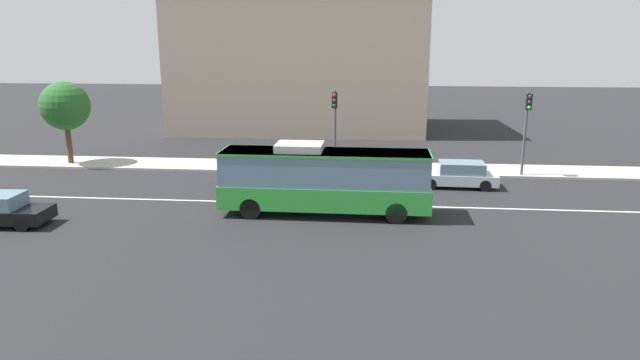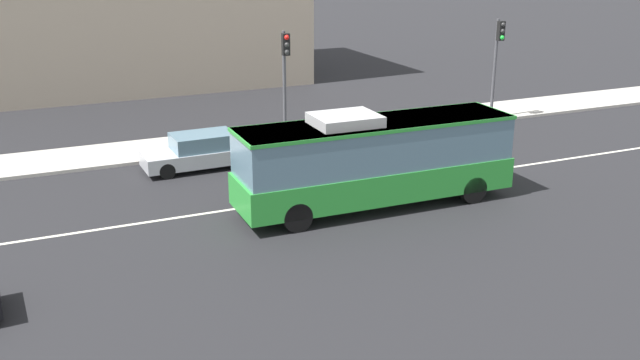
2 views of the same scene
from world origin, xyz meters
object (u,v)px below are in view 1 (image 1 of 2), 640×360
Objects in this scene: sedan_silver at (259,167)px; street_tree_kerbside_left at (65,106)px; transit_bus at (324,178)px; sedan_silver_ahead at (458,175)px; traffic_light_near_corner at (335,118)px; traffic_light_mid_block at (527,120)px.

street_tree_kerbside_left is at bearing -12.78° from sedan_silver.
transit_bus is 2.20× the size of sedan_silver_ahead.
traffic_light_near_corner is 18.01m from street_tree_kerbside_left.
sedan_silver is 0.81× the size of street_tree_kerbside_left.
street_tree_kerbside_left is at bearing -90.53° from traffic_light_near_corner.
traffic_light_near_corner is 0.93× the size of street_tree_kerbside_left.
traffic_light_mid_block is at bearing -175.12° from sedan_silver.
sedan_silver_ahead is 5.81m from traffic_light_mid_block.
traffic_light_near_corner is at bearing -3.24° from street_tree_kerbside_left.
sedan_silver_ahead is 0.88× the size of traffic_light_mid_block.
sedan_silver is at bearing -66.68° from traffic_light_near_corner.
street_tree_kerbside_left is (-29.53, 0.91, 0.41)m from traffic_light_mid_block.
sedan_silver is 11.79m from sedan_silver_ahead.
transit_bus is 9.36m from sedan_silver_ahead.
traffic_light_near_corner is (4.48, 1.68, 2.84)m from sedan_silver.
sedan_silver is 5.56m from traffic_light_near_corner.
transit_bus is 1.93× the size of traffic_light_near_corner.
sedan_silver is 0.87× the size of traffic_light_near_corner.
sedan_silver is 0.87× the size of traffic_light_mid_block.
sedan_silver and sedan_silver_ahead have the same top height.
traffic_light_mid_block is at bearing -145.67° from sedan_silver_ahead.
street_tree_kerbside_left is (-18.05, 9.51, 2.16)m from transit_bus.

